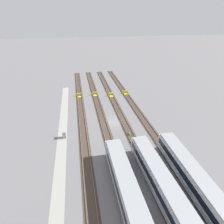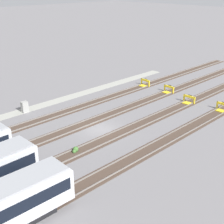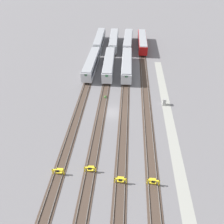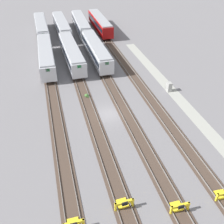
{
  "view_description": "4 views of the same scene",
  "coord_description": "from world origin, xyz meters",
  "px_view_note": "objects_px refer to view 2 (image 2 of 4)",
  "views": [
    {
      "loc": [
        36.16,
        -7.86,
        23.37
      ],
      "look_at": [
        -2.04,
        -0.0,
        1.8
      ],
      "focal_mm": 28.0,
      "sensor_mm": 36.0,
      "label": 1
    },
    {
      "loc": [
        23.82,
        26.7,
        17.47
      ],
      "look_at": [
        -2.04,
        -0.0,
        1.8
      ],
      "focal_mm": 50.0,
      "sensor_mm": 36.0,
      "label": 2
    },
    {
      "loc": [
        -38.34,
        -2.8,
        30.49
      ],
      "look_at": [
        -2.04,
        -0.0,
        1.8
      ],
      "focal_mm": 35.0,
      "sensor_mm": 36.0,
      "label": 3
    },
    {
      "loc": [
        -31.22,
        7.91,
        23.0
      ],
      "look_at": [
        -2.04,
        -0.0,
        1.8
      ],
      "focal_mm": 42.0,
      "sensor_mm": 36.0,
      "label": 4
    }
  ],
  "objects_px": {
    "bumper_stop_near_inner_track": "(168,90)",
    "bumper_stop_nearest_track": "(144,83)",
    "bumper_stop_middle_track": "(188,100)",
    "electrical_cabinet": "(25,107)",
    "bumper_stop_far_inner_track": "(222,108)",
    "weed_clump": "(75,150)"
  },
  "relations": [
    {
      "from": "bumper_stop_nearest_track",
      "to": "weed_clump",
      "type": "distance_m",
      "value": 25.43
    },
    {
      "from": "bumper_stop_nearest_track",
      "to": "bumper_stop_middle_track",
      "type": "distance_m",
      "value": 10.45
    },
    {
      "from": "bumper_stop_nearest_track",
      "to": "electrical_cabinet",
      "type": "height_order",
      "value": "electrical_cabinet"
    },
    {
      "from": "bumper_stop_nearest_track",
      "to": "bumper_stop_near_inner_track",
      "type": "distance_m",
      "value": 5.15
    },
    {
      "from": "bumper_stop_nearest_track",
      "to": "electrical_cabinet",
      "type": "xyz_separation_m",
      "value": [
        21.61,
        -4.07,
        0.29
      ]
    },
    {
      "from": "bumper_stop_near_inner_track",
      "to": "bumper_stop_far_inner_track",
      "type": "bearing_deg",
      "value": 85.05
    },
    {
      "from": "bumper_stop_far_inner_track",
      "to": "weed_clump",
      "type": "height_order",
      "value": "bumper_stop_far_inner_track"
    },
    {
      "from": "bumper_stop_nearest_track",
      "to": "bumper_stop_far_inner_track",
      "type": "xyz_separation_m",
      "value": [
        0.79,
        15.44,
        0.0
      ]
    },
    {
      "from": "bumper_stop_near_inner_track",
      "to": "bumper_stop_middle_track",
      "type": "relative_size",
      "value": 1.0
    },
    {
      "from": "bumper_stop_middle_track",
      "to": "weed_clump",
      "type": "distance_m",
      "value": 21.71
    },
    {
      "from": "bumper_stop_near_inner_track",
      "to": "bumper_stop_far_inner_track",
      "type": "xyz_separation_m",
      "value": [
        0.89,
        10.29,
        0.0
      ]
    },
    {
      "from": "bumper_stop_nearest_track",
      "to": "bumper_stop_middle_track",
      "type": "xyz_separation_m",
      "value": [
        1.68,
        10.31,
        0.0
      ]
    },
    {
      "from": "electrical_cabinet",
      "to": "weed_clump",
      "type": "xyz_separation_m",
      "value": [
        1.78,
        14.04,
        -0.56
      ]
    },
    {
      "from": "bumper_stop_near_inner_track",
      "to": "electrical_cabinet",
      "type": "relative_size",
      "value": 1.25
    },
    {
      "from": "bumper_stop_nearest_track",
      "to": "bumper_stop_far_inner_track",
      "type": "bearing_deg",
      "value": 87.06
    },
    {
      "from": "bumper_stop_nearest_track",
      "to": "bumper_stop_near_inner_track",
      "type": "relative_size",
      "value": 1.0
    },
    {
      "from": "bumper_stop_near_inner_track",
      "to": "bumper_stop_nearest_track",
      "type": "bearing_deg",
      "value": -88.91
    },
    {
      "from": "bumper_stop_far_inner_track",
      "to": "weed_clump",
      "type": "xyz_separation_m",
      "value": [
        22.59,
        -5.47,
        -0.27
      ]
    },
    {
      "from": "bumper_stop_nearest_track",
      "to": "bumper_stop_far_inner_track",
      "type": "relative_size",
      "value": 1.0
    },
    {
      "from": "bumper_stop_nearest_track",
      "to": "bumper_stop_far_inner_track",
      "type": "height_order",
      "value": "same"
    },
    {
      "from": "bumper_stop_middle_track",
      "to": "electrical_cabinet",
      "type": "distance_m",
      "value": 24.58
    },
    {
      "from": "bumper_stop_near_inner_track",
      "to": "electrical_cabinet",
      "type": "xyz_separation_m",
      "value": [
        21.71,
        -9.22,
        0.29
      ]
    }
  ]
}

